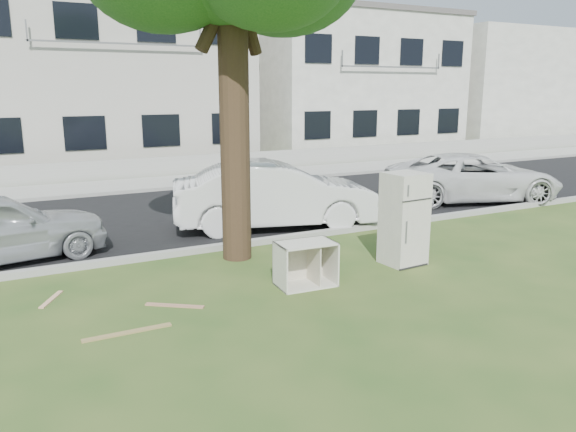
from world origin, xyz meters
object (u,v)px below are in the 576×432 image
fridge (404,219)px  cabinet (306,264)px  car_right (474,177)px  car_center (276,195)px

fridge → cabinet: fridge is taller
fridge → car_right: 6.77m
car_center → car_right: bearing=-72.0°
car_right → car_center: bearing=111.5°
cabinet → car_right: bearing=31.0°
fridge → car_center: fridge is taller
fridge → car_center: size_ratio=0.36×
fridge → cabinet: (-2.16, -0.22, -0.48)m
fridge → car_right: fridge is taller
car_center → car_right: car_center is taller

